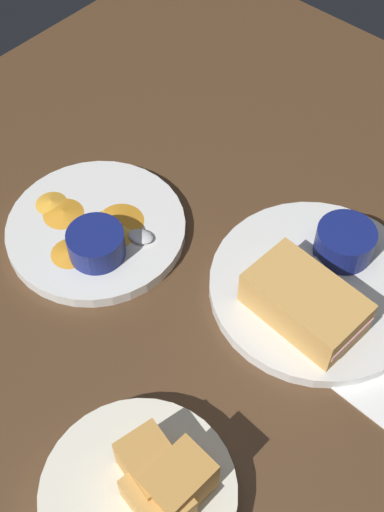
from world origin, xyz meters
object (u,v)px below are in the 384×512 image
Objects in this scene: sandwich_half_near at (305,302)px; bread_basket_rear at (145,492)px; spoon_by_dark_ramekin at (305,270)px; ramekin_light_gravy at (96,243)px; plate_chips_companion at (96,229)px; plate_sandwich_main at (317,287)px; ramekin_dark_sauce at (345,241)px; spoon_by_gravy_ramekin at (131,234)px.

bread_basket_rear is at bearing 92.00° from sandwich_half_near.
spoon_by_dark_ramekin is 1.44× the size of ramekin_light_gravy.
ramekin_light_gravy is at bearing 21.68° from sandwich_half_near.
spoon_by_dark_ramekin is at bearing -153.88° from plate_chips_companion.
plate_sandwich_main is at bearing -147.92° from ramekin_light_gravy.
spoon_by_dark_ramekin is at bearing -56.52° from sandwich_half_near.
ramekin_dark_sauce reaches higher than ramekin_light_gravy.
ramekin_light_gravy is at bearing 42.02° from ramekin_dark_sauce.
sandwich_half_near is 25.33cm from ramekin_light_gravy.
spoon_by_dark_ramekin is at bearing -152.79° from spoon_by_gravy_ramekin.
spoon_by_gravy_ramekin is (22.42, 4.82, -2.04)cm from sandwich_half_near.
ramekin_light_gravy is at bearing 32.08° from plate_sandwich_main.
plate_sandwich_main is 6.38cm from ramekin_dark_sauce.
plate_sandwich_main is 1.13× the size of plate_chips_companion.
sandwich_half_near reaches higher than plate_chips_companion.
sandwich_half_near reaches higher than spoon_by_dark_ramekin.
ramekin_light_gravy is 29.77cm from bread_basket_rear.
sandwich_half_near is at bearing 123.48° from spoon_by_dark_ramekin.
plate_sandwich_main is 1.35× the size of bread_basket_rear.
plate_sandwich_main is 2.57× the size of spoon_by_dark_ramekin.
ramekin_dark_sauce is 29.42cm from ramekin_light_gravy.
spoon_by_dark_ramekin is at bearing -144.62° from ramekin_light_gravy.
ramekin_dark_sauce reaches higher than plate_sandwich_main.
plate_sandwich_main and plate_chips_companion have the same top height.
spoon_by_gravy_ramekin is at bearing 27.21° from spoon_by_dark_ramekin.
spoon_by_gravy_ramekin is (-4.47, -1.74, 1.16)cm from plate_chips_companion.
plate_sandwich_main is 1.85× the size of sandwich_half_near.
bread_basket_rear is (-24.45, 16.95, -1.08)cm from ramekin_light_gravy.
plate_sandwich_main is at bearing -86.14° from bread_basket_rear.
plate_sandwich_main is 31.08cm from bread_basket_rear.
sandwich_half_near is 10.48cm from ramekin_dark_sauce.
spoon_by_dark_ramekin is (1.63, 5.33, -1.71)cm from ramekin_dark_sauce.
ramekin_dark_sauce is 0.71× the size of spoon_by_dark_ramekin.
sandwich_half_near reaches higher than plate_sandwich_main.
sandwich_half_near reaches higher than ramekin_dark_sauce.
sandwich_half_near is at bearing 104.09° from plate_sandwich_main.
bread_basket_rear is at bearing 145.28° from ramekin_light_gravy.
spoon_by_dark_ramekin is 1.01× the size of spoon_by_gravy_ramekin.
plate_sandwich_main is 5.78cm from sandwich_half_near.
spoon_by_gravy_ramekin is 31.72cm from bread_basket_rear.
plate_chips_companion is at bearing -35.37° from bread_basket_rear.
spoon_by_gravy_ramekin is (19.11, 9.83, 0.00)cm from spoon_by_dark_ramekin.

